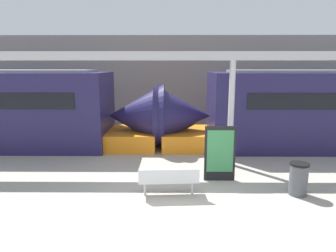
{
  "coord_description": "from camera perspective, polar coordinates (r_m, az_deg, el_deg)",
  "views": [
    {
      "loc": [
        -0.17,
        -6.59,
        3.37
      ],
      "look_at": [
        -0.26,
        3.15,
        1.4
      ],
      "focal_mm": 32.0,
      "sensor_mm": 36.0,
      "label": 1
    }
  ],
  "objects": [
    {
      "name": "ground_plane",
      "position": [
        7.4,
        1.84,
        -15.65
      ],
      "size": [
        60.0,
        60.0,
        0.0
      ],
      "primitive_type": "plane",
      "color": "#A8A093"
    },
    {
      "name": "station_wall",
      "position": [
        17.04,
        1.13,
        8.52
      ],
      "size": [
        56.0,
        0.2,
        5.0
      ],
      "primitive_type": "cube",
      "color": "gray",
      "rests_on": "ground_plane"
    },
    {
      "name": "bench_near",
      "position": [
        7.91,
        0.15,
        -10.09
      ],
      "size": [
        1.59,
        0.54,
        0.77
      ],
      "rotation": [
        0.0,
        0.0,
        0.06
      ],
      "color": "silver",
      "rests_on": "ground_plane"
    },
    {
      "name": "trash_bin",
      "position": [
        8.71,
        23.6,
        -9.22
      ],
      "size": [
        0.49,
        0.49,
        0.87
      ],
      "color": "#4C4F54",
      "rests_on": "ground_plane"
    },
    {
      "name": "support_column_near",
      "position": [
        10.3,
        11.9,
        2.24
      ],
      "size": [
        0.2,
        0.2,
        3.53
      ],
      "primitive_type": "cylinder",
      "color": "silver",
      "rests_on": "ground_plane"
    },
    {
      "name": "poster_board",
      "position": [
        8.96,
        9.86,
        -5.16
      ],
      "size": [
        0.91,
        0.07,
        1.65
      ],
      "color": "black",
      "rests_on": "ground_plane"
    },
    {
      "name": "canopy_beam",
      "position": [
        10.18,
        12.35,
        12.89
      ],
      "size": [
        28.0,
        0.6,
        0.28
      ],
      "primitive_type": "cube",
      "color": "#B7B7BC",
      "rests_on": "support_column_near"
    }
  ]
}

